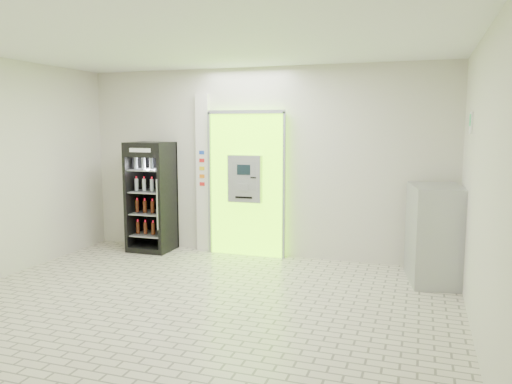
% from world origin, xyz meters
% --- Properties ---
extents(ground, '(6.00, 6.00, 0.00)m').
position_xyz_m(ground, '(0.00, 0.00, 0.00)').
color(ground, beige).
rests_on(ground, ground).
extents(room_shell, '(6.00, 6.00, 6.00)m').
position_xyz_m(room_shell, '(0.00, 0.00, 1.84)').
color(room_shell, beige).
rests_on(room_shell, ground).
extents(atm_assembly, '(1.30, 0.24, 2.33)m').
position_xyz_m(atm_assembly, '(-0.20, 2.41, 1.17)').
color(atm_assembly, '#7AF207').
rests_on(atm_assembly, ground).
extents(pillar, '(0.22, 0.11, 2.60)m').
position_xyz_m(pillar, '(-0.98, 2.45, 1.30)').
color(pillar, silver).
rests_on(pillar, ground).
extents(beverage_cooler, '(0.69, 0.65, 1.82)m').
position_xyz_m(beverage_cooler, '(-1.82, 2.19, 0.87)').
color(beverage_cooler, black).
rests_on(beverage_cooler, ground).
extents(steel_cabinet, '(0.81, 1.07, 1.30)m').
position_xyz_m(steel_cabinet, '(2.66, 1.86, 0.65)').
color(steel_cabinet, '#9A9CA1').
rests_on(steel_cabinet, ground).
extents(exit_sign, '(0.02, 0.22, 0.26)m').
position_xyz_m(exit_sign, '(2.99, 1.40, 2.12)').
color(exit_sign, white).
rests_on(exit_sign, room_shell).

